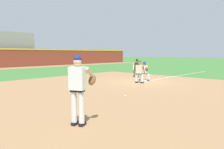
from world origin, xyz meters
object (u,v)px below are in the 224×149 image
first_baseman (145,70)px  umpire (137,67)px  pitcher (79,86)px  baseball (125,96)px  first_base_bag (143,81)px  baserunner (139,71)px

first_baseman → umpire: size_ratio=0.92×
pitcher → first_baseman: 9.94m
baseball → first_baseman: first_baseman is taller
first_base_bag → first_baseman: (0.52, 0.26, 0.69)m
first_baseman → baserunner: baserunner is taller
baseball → pitcher: (-3.77, -1.49, 1.02)m
baseball → umpire: bearing=32.6°
baseball → pitcher: bearing=-158.5°
first_baseman → umpire: (1.61, 1.82, 0.06)m
first_baseman → baserunner: bearing=-160.6°
pitcher → baserunner: size_ratio=1.27×
first_base_bag → first_baseman: first_baseman is taller
first_base_bag → baseball: bearing=-154.0°
first_base_bag → umpire: bearing=44.4°
baseball → first_base_bag: bearing=26.0°
first_base_bag → baseball: first_base_bag is taller
umpire → pitcher: bearing=-151.1°
first_base_bag → pitcher: (-8.54, -3.81, 1.01)m
umpire → baseball: bearing=-147.4°
umpire → first_base_bag: bearing=-135.6°
umpire → baserunner: bearing=-141.4°
baserunner → umpire: size_ratio=1.00×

